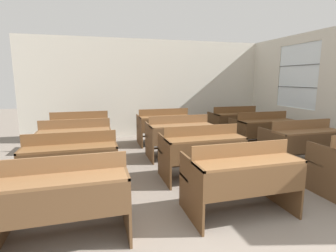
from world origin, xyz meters
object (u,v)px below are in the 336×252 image
object	(u,v)px
bench_front_left	(64,195)
bench_third_right	(262,130)
bench_second_center	(201,150)
bench_third_left	(76,141)
bench_back_center	(164,125)
bench_back_right	(235,121)
bench_second_left	(72,160)
bench_back_left	(80,129)
bench_third_center	(179,135)
bench_second_right	(301,142)
bench_front_center	(241,176)

from	to	relation	value
bench_front_left	bench_third_right	distance (m)	4.70
bench_second_center	bench_front_left	bearing A→B (deg)	-149.07
bench_second_center	bench_third_left	xyz separation A→B (m)	(-2.02, 1.23, 0.00)
bench_back_center	bench_back_right	world-z (taller)	same
bench_front_left	bench_back_center	distance (m)	4.16
bench_second_center	bench_back_center	world-z (taller)	same
bench_second_left	bench_third_left	xyz separation A→B (m)	(-0.01, 1.23, 0.00)
bench_third_right	bench_back_left	world-z (taller)	same
bench_third_left	bench_third_center	xyz separation A→B (m)	(2.03, -0.01, 0.00)
bench_second_right	bench_back_center	world-z (taller)	same
bench_second_center	bench_back_left	size ratio (longest dim) A/B	1.00
bench_back_center	bench_third_center	bearing A→B (deg)	-90.27
bench_front_center	bench_third_left	bearing A→B (deg)	129.66
bench_second_center	bench_second_right	size ratio (longest dim) A/B	1.00
bench_second_right	bench_third_right	world-z (taller)	same
bench_third_right	bench_third_center	bearing A→B (deg)	-179.28
bench_second_center	bench_third_center	size ratio (longest dim) A/B	1.00
bench_second_center	bench_back_right	xyz separation A→B (m)	(2.02, 2.45, 0.00)
bench_second_right	bench_back_left	world-z (taller)	same
bench_front_center	bench_back_left	bearing A→B (deg)	118.81
bench_front_center	bench_back_center	world-z (taller)	same
bench_front_center	bench_back_right	size ratio (longest dim) A/B	1.00
bench_second_right	bench_back_right	world-z (taller)	same
bench_second_right	bench_second_center	bearing A→B (deg)	-179.45
bench_front_left	bench_front_center	bearing A→B (deg)	-0.23
bench_second_right	bench_back_right	distance (m)	2.43
bench_front_left	bench_second_center	size ratio (longest dim) A/B	1.00
bench_back_right	bench_third_center	bearing A→B (deg)	-148.49
bench_second_right	bench_front_center	bearing A→B (deg)	-148.36
bench_front_center	bench_front_left	bearing A→B (deg)	179.77
bench_second_center	bench_third_left	bearing A→B (deg)	148.70
bench_back_right	bench_third_left	bearing A→B (deg)	-163.24
bench_front_center	bench_back_center	bearing A→B (deg)	89.72
bench_second_left	bench_back_right	xyz separation A→B (m)	(4.03, 2.45, 0.00)
bench_third_center	bench_back_right	size ratio (longest dim) A/B	1.00
bench_third_center	bench_second_right	bearing A→B (deg)	-31.19
bench_front_left	bench_back_center	size ratio (longest dim) A/B	1.00
bench_back_right	bench_third_right	bearing A→B (deg)	-89.87
bench_front_left	bench_back_right	distance (m)	5.42
bench_front_left	bench_second_center	world-z (taller)	same
bench_front_left	bench_third_center	distance (m)	3.14
bench_second_right	bench_back_right	bearing A→B (deg)	89.25
bench_third_left	bench_third_center	size ratio (longest dim) A/B	1.00
bench_third_left	bench_back_right	size ratio (longest dim) A/B	1.00
bench_second_left	bench_back_center	world-z (taller)	same
bench_second_left	bench_back_left	size ratio (longest dim) A/B	1.00
bench_third_center	bench_third_left	bearing A→B (deg)	179.60
bench_second_right	bench_third_center	bearing A→B (deg)	148.81
bench_front_left	bench_second_right	bearing A→B (deg)	16.98
bench_second_center	bench_back_center	bearing A→B (deg)	89.65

